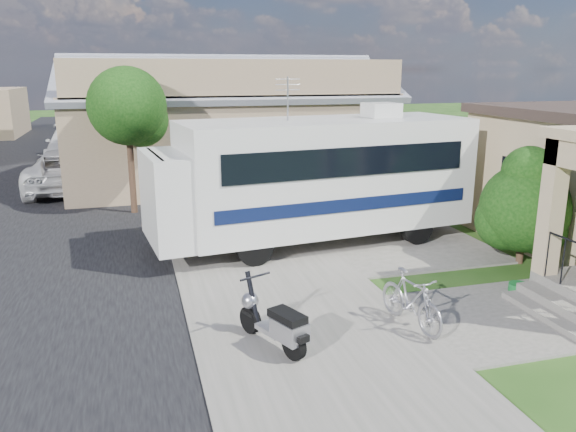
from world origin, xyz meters
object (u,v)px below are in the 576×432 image
object	(u,v)px
motorhome	(315,175)
bicycle	(411,303)
scooter	(276,323)
van	(73,145)
pickup_truck	(68,169)
garden_hose	(518,289)
shrub	(526,204)

from	to	relation	value
motorhome	bicycle	bearing A→B (deg)	-96.15
scooter	van	size ratio (longest dim) A/B	0.27
motorhome	bicycle	xyz separation A→B (m)	(0.04, -5.31, -1.32)
scooter	van	xyz separation A→B (m)	(-4.81, 21.41, 0.36)
bicycle	pickup_truck	bearing A→B (deg)	105.32
motorhome	scooter	size ratio (longest dim) A/B	5.28
van	garden_hose	xyz separation A→B (m)	(10.22, -20.39, -0.77)
bicycle	garden_hose	bearing A→B (deg)	6.51
motorhome	pickup_truck	xyz separation A→B (m)	(-6.87, 9.00, -1.03)
van	garden_hose	bearing A→B (deg)	-65.56
scooter	garden_hose	size ratio (longest dim) A/B	3.98
scooter	bicycle	size ratio (longest dim) A/B	0.97
shrub	bicycle	size ratio (longest dim) A/B	1.67
motorhome	bicycle	distance (m)	5.47
motorhome	van	xyz separation A→B (m)	(-7.25, 15.98, -0.96)
motorhome	garden_hose	distance (m)	5.60
shrub	garden_hose	distance (m)	2.50
scooter	van	world-z (taller)	van
scooter	pickup_truck	size ratio (longest dim) A/B	0.28
van	scooter	bearing A→B (deg)	-79.52
garden_hose	scooter	bearing A→B (deg)	-169.30
van	pickup_truck	bearing A→B (deg)	-89.09
pickup_truck	garden_hose	bearing A→B (deg)	126.93
motorhome	van	size ratio (longest dim) A/B	1.44
scooter	garden_hose	bearing A→B (deg)	-12.41
garden_hose	bicycle	bearing A→B (deg)	-163.03
bicycle	garden_hose	world-z (taller)	bicycle
scooter	pickup_truck	bearing A→B (deg)	83.96
bicycle	garden_hose	size ratio (longest dim) A/B	4.12
pickup_truck	motorhome	bearing A→B (deg)	128.01
van	motorhome	bearing A→B (deg)	-67.79
scooter	pickup_truck	xyz separation A→B (m)	(-4.43, 14.44, 0.29)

